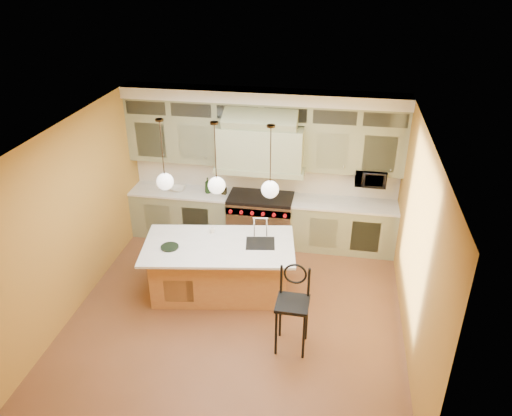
% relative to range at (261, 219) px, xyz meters
% --- Properties ---
extents(floor, '(5.00, 5.00, 0.00)m').
position_rel_range_xyz_m(floor, '(0.00, -2.14, -0.49)').
color(floor, brown).
rests_on(floor, ground).
extents(ceiling, '(5.00, 5.00, 0.00)m').
position_rel_range_xyz_m(ceiling, '(0.00, -2.14, 2.41)').
color(ceiling, white).
rests_on(ceiling, wall_back).
extents(wall_back, '(5.00, 0.00, 5.00)m').
position_rel_range_xyz_m(wall_back, '(0.00, 0.36, 0.96)').
color(wall_back, '#AD7C2F').
rests_on(wall_back, ground).
extents(wall_front, '(5.00, 0.00, 5.00)m').
position_rel_range_xyz_m(wall_front, '(0.00, -4.64, 0.96)').
color(wall_front, '#AD7C2F').
rests_on(wall_front, ground).
extents(wall_left, '(0.00, 5.00, 5.00)m').
position_rel_range_xyz_m(wall_left, '(-2.50, -2.14, 0.96)').
color(wall_left, '#AD7C2F').
rests_on(wall_left, ground).
extents(wall_right, '(0.00, 5.00, 5.00)m').
position_rel_range_xyz_m(wall_right, '(2.50, -2.14, 0.96)').
color(wall_right, '#AD7C2F').
rests_on(wall_right, ground).
extents(back_cabinetry, '(5.00, 0.77, 2.90)m').
position_rel_range_xyz_m(back_cabinetry, '(0.00, 0.09, 0.94)').
color(back_cabinetry, gray).
rests_on(back_cabinetry, floor).
extents(range, '(1.20, 0.74, 0.96)m').
position_rel_range_xyz_m(range, '(0.00, 0.00, 0.00)').
color(range, silver).
rests_on(range, floor).
extents(kitchen_island, '(2.52, 1.60, 1.35)m').
position_rel_range_xyz_m(kitchen_island, '(-0.38, -1.70, -0.01)').
color(kitchen_island, '#B06C3E').
rests_on(kitchen_island, floor).
extents(counter_stool, '(0.46, 0.46, 1.28)m').
position_rel_range_xyz_m(counter_stool, '(0.90, -2.76, 0.25)').
color(counter_stool, black).
rests_on(counter_stool, floor).
extents(microwave, '(0.54, 0.37, 0.30)m').
position_rel_range_xyz_m(microwave, '(1.95, 0.11, 0.96)').
color(microwave, black).
rests_on(microwave, back_cabinetry).
extents(oil_bottle_a, '(0.13, 0.13, 0.30)m').
position_rel_range_xyz_m(oil_bottle_a, '(-1.01, 0.01, 0.61)').
color(oil_bottle_a, black).
rests_on(oil_bottle_a, back_cabinetry).
extents(oil_bottle_b, '(0.09, 0.09, 0.18)m').
position_rel_range_xyz_m(oil_bottle_b, '(-0.70, 0.01, 0.55)').
color(oil_bottle_b, black).
rests_on(oil_bottle_b, back_cabinetry).
extents(fruit_bowl, '(0.29, 0.29, 0.07)m').
position_rel_range_xyz_m(fruit_bowl, '(-1.60, 0.01, 0.49)').
color(fruit_bowl, white).
rests_on(fruit_bowl, back_cabinetry).
extents(cup, '(0.09, 0.09, 0.08)m').
position_rel_range_xyz_m(cup, '(-0.58, -1.39, 0.48)').
color(cup, white).
rests_on(cup, kitchen_island).
extents(pendant_left, '(0.26, 0.26, 1.11)m').
position_rel_range_xyz_m(pendant_left, '(-1.19, -1.69, 1.46)').
color(pendant_left, '#2D2319').
rests_on(pendant_left, ceiling).
extents(pendant_center, '(0.26, 0.26, 1.11)m').
position_rel_range_xyz_m(pendant_center, '(-0.39, -1.69, 1.46)').
color(pendant_center, '#2D2319').
rests_on(pendant_center, ceiling).
extents(pendant_right, '(0.26, 0.26, 1.11)m').
position_rel_range_xyz_m(pendant_right, '(0.41, -1.69, 1.46)').
color(pendant_right, '#2D2319').
rests_on(pendant_right, ceiling).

